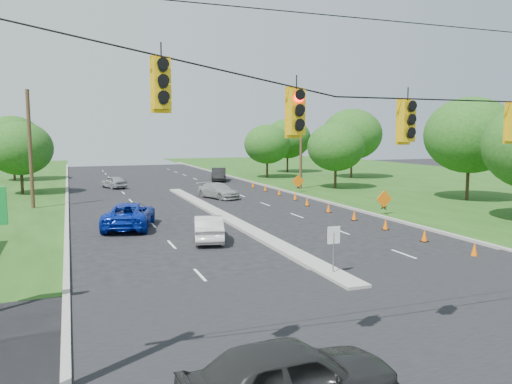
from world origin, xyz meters
name	(u,v)px	position (x,y,z in m)	size (l,w,h in m)	color
ground	(435,331)	(0.00, 0.00, 0.00)	(160.00, 160.00, 0.00)	black
cross_street	(435,331)	(0.00, 0.00, 0.00)	(160.00, 14.00, 0.02)	black
curb_left	(67,207)	(-10.10, 30.00, 0.00)	(0.25, 110.00, 0.16)	gray
curb_right	(301,196)	(10.10, 30.00, 0.00)	(0.25, 110.00, 0.16)	gray
median	(224,218)	(0.00, 21.00, 0.00)	(1.00, 34.00, 0.18)	gray
median_sign	(334,241)	(0.00, 6.00, 1.46)	(0.55, 0.06, 2.05)	gray
signal_span	(467,164)	(-0.05, -1.00, 4.97)	(25.60, 0.32, 9.00)	#422D1C
utility_pole_far_left	(30,150)	(-12.50, 30.00, 4.50)	(0.28, 0.28, 9.00)	#422D1C
utility_pole_far_right	(301,145)	(12.50, 35.00, 4.50)	(0.28, 0.28, 9.00)	#422D1C
cone_1	(474,249)	(7.78, 6.50, 0.35)	(0.32, 0.32, 0.70)	#FF6303
cone_2	(425,235)	(7.78, 10.00, 0.35)	(0.32, 0.32, 0.70)	#FF6303
cone_3	(386,224)	(7.78, 13.50, 0.35)	(0.32, 0.32, 0.70)	#FF6303
cone_4	(354,215)	(7.78, 17.00, 0.35)	(0.32, 0.32, 0.70)	#FF6303
cone_5	(329,208)	(7.78, 20.50, 0.35)	(0.32, 0.32, 0.70)	#FF6303
cone_6	(307,202)	(7.78, 24.00, 0.35)	(0.32, 0.32, 0.70)	#FF6303
cone_7	(295,196)	(8.38, 27.50, 0.35)	(0.32, 0.32, 0.70)	#FF6303
cone_8	(279,192)	(8.38, 31.00, 0.35)	(0.32, 0.32, 0.70)	#FF6303
cone_9	(265,188)	(8.38, 34.50, 0.35)	(0.32, 0.32, 0.70)	#FF6303
cone_10	(253,184)	(8.38, 38.00, 0.35)	(0.32, 0.32, 0.70)	#FF6303
work_sign_1	(384,200)	(10.80, 18.00, 1.09)	(1.27, 0.58, 1.37)	black
work_sign_2	(298,182)	(10.80, 32.00, 1.09)	(1.27, 0.58, 1.37)	black
tree_5	(20,148)	(-14.00, 40.00, 4.34)	(5.88, 5.88, 6.86)	black
tree_6	(12,140)	(-16.00, 55.00, 4.96)	(6.72, 6.72, 7.84)	black
tree_8	(470,135)	(22.00, 22.00, 5.58)	(7.56, 7.56, 8.82)	black
tree_9	(336,147)	(16.00, 34.00, 4.34)	(5.88, 5.88, 6.86)	black
tree_10	(352,134)	(24.00, 44.00, 5.58)	(7.56, 7.56, 8.82)	black
tree_11	(288,139)	(20.00, 55.00, 4.96)	(6.72, 6.72, 7.84)	black
tree_12	(267,144)	(14.00, 48.00, 4.34)	(5.88, 5.88, 6.86)	black
black_sedan	(290,378)	(-5.76, -2.46, 0.80)	(1.89, 4.69, 1.60)	black
white_sedan	(208,228)	(-2.95, 14.28, 0.69)	(1.47, 4.21, 1.39)	silver
blue_pickup	(129,215)	(-6.49, 19.55, 0.79)	(2.63, 5.70, 1.58)	#0924A2
silver_car_far	(218,191)	(2.52, 31.02, 0.67)	(1.89, 4.65, 1.35)	#979797
silver_car_oncoming	(114,182)	(-5.49, 42.70, 0.64)	(1.52, 3.78, 1.29)	#94969D
dark_car_receding	(219,174)	(7.06, 46.38, 0.79)	(1.68, 4.82, 1.59)	black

